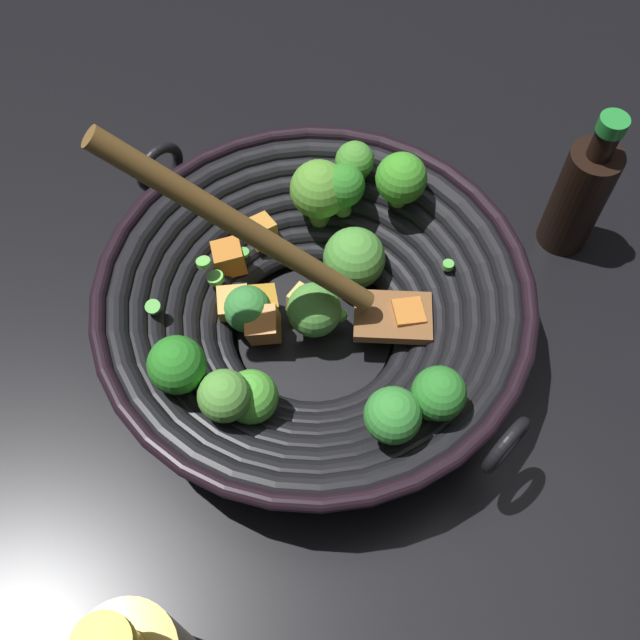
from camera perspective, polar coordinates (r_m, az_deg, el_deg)
ground_plane at (r=0.71m, az=-0.42°, el=-1.38°), size 4.00×4.00×0.00m
wok at (r=0.66m, az=-0.45°, el=1.17°), size 0.40×0.38×0.27m
soy_sauce_bottle at (r=0.76m, az=19.32°, el=9.05°), size 0.05×0.05×0.17m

